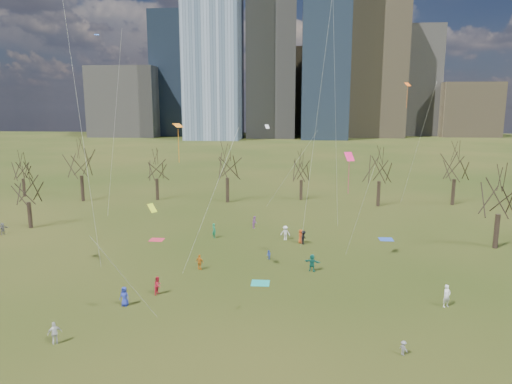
# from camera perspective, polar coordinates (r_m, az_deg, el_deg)

# --- Properties ---
(ground) EXTENTS (500.00, 500.00, 0.00)m
(ground) POSITION_cam_1_polar(r_m,az_deg,el_deg) (35.98, -1.63, -14.60)
(ground) COLOR black
(ground) RESTS_ON ground
(downtown_skyline) EXTENTS (212.50, 78.00, 118.00)m
(downtown_skyline) POSITION_cam_1_polar(r_m,az_deg,el_deg) (244.25, 3.42, 16.09)
(downtown_skyline) COLOR slate
(downtown_skyline) RESTS_ON ground
(bare_tree_row) EXTENTS (113.04, 29.80, 9.50)m
(bare_tree_row) POSITION_cam_1_polar(r_m,az_deg,el_deg) (70.30, 1.63, 3.04)
(bare_tree_row) COLOR black
(bare_tree_row) RESTS_ON ground
(blanket_teal) EXTENTS (1.60, 1.50, 0.03)m
(blanket_teal) POSITION_cam_1_polar(r_m,az_deg,el_deg) (41.02, 0.55, -11.31)
(blanket_teal) COLOR teal
(blanket_teal) RESTS_ON ground
(blanket_navy) EXTENTS (1.60, 1.50, 0.03)m
(blanket_navy) POSITION_cam_1_polar(r_m,az_deg,el_deg) (55.99, 15.95, -5.70)
(blanket_navy) COLOR blue
(blanket_navy) RESTS_ON ground
(blanket_crimson) EXTENTS (1.60, 1.50, 0.03)m
(blanket_crimson) POSITION_cam_1_polar(r_m,az_deg,el_deg) (54.90, -12.31, -5.86)
(blanket_crimson) COLOR #C4273F
(blanket_crimson) RESTS_ON ground
(person_0) EXTENTS (0.83, 0.61, 1.55)m
(person_0) POSITION_cam_1_polar(r_m,az_deg,el_deg) (37.86, -16.13, -12.42)
(person_0) COLOR #23319B
(person_0) RESTS_ON ground
(person_1) EXTENTS (0.78, 0.68, 1.79)m
(person_1) POSITION_cam_1_polar(r_m,az_deg,el_deg) (39.14, 22.74, -11.89)
(person_1) COLOR white
(person_1) RESTS_ON ground
(person_2) EXTENTS (0.73, 0.86, 1.54)m
(person_2) POSITION_cam_1_polar(r_m,az_deg,el_deg) (39.36, -12.16, -11.34)
(person_2) COLOR red
(person_2) RESTS_ON ground
(person_3) EXTENTS (0.64, 0.71, 0.95)m
(person_3) POSITION_cam_1_polar(r_m,az_deg,el_deg) (31.48, 17.95, -18.06)
(person_3) COLOR slate
(person_3) RESTS_ON ground
(person_4) EXTENTS (0.94, 0.64, 1.49)m
(person_4) POSITION_cam_1_polar(r_m,az_deg,el_deg) (44.30, -7.05, -8.70)
(person_4) COLOR #CA6D16
(person_4) RESTS_ON ground
(person_5) EXTENTS (1.62, 0.92, 1.66)m
(person_5) POSITION_cam_1_polar(r_m,az_deg,el_deg) (43.90, 7.03, -8.76)
(person_5) COLOR #17685B
(person_5) RESTS_ON ground
(person_8) EXTENTS (0.57, 0.60, 0.98)m
(person_8) POSITION_cam_1_polar(r_m,az_deg,el_deg) (46.84, 1.60, -7.88)
(person_8) COLOR #2945B4
(person_8) RESTS_ON ground
(person_9) EXTENTS (1.18, 0.78, 1.70)m
(person_9) POSITION_cam_1_polar(r_m,az_deg,el_deg) (53.56, 3.68, -5.12)
(person_9) COLOR silver
(person_9) RESTS_ON ground
(person_11) EXTENTS (0.99, 1.41, 1.46)m
(person_11) POSITION_cam_1_polar(r_m,az_deg,el_deg) (63.68, -29.10, -4.03)
(person_11) COLOR slate
(person_11) RESTS_ON ground
(person_12) EXTENTS (0.66, 0.87, 1.60)m
(person_12) POSITION_cam_1_polar(r_m,az_deg,el_deg) (52.46, 5.59, -5.54)
(person_12) COLOR #D94E18
(person_12) RESTS_ON ground
(person_13) EXTENTS (0.71, 0.77, 1.76)m
(person_13) POSITION_cam_1_polar(r_m,az_deg,el_deg) (54.54, -5.26, -4.82)
(person_13) COLOR #1C7E4E
(person_13) RESTS_ON ground
(person_14) EXTENTS (0.71, 0.86, 1.59)m
(person_14) POSITION_cam_1_polar(r_m,az_deg,el_deg) (58.54, -0.15, -3.79)
(person_14) COLOR #8C4C99
(person_14) RESTS_ON ground
(person_15) EXTENTS (0.94, 1.16, 1.57)m
(person_15) POSITION_cam_1_polar(r_m,az_deg,el_deg) (52.13, 5.97, -5.67)
(person_15) COLOR black
(person_15) RESTS_ON ground
(person_16) EXTENTS (0.93, 0.84, 1.52)m
(person_16) POSITION_cam_1_polar(r_m,az_deg,el_deg) (33.87, -23.86, -15.81)
(person_16) COLOR silver
(person_16) RESTS_ON ground
(kites_airborne) EXTENTS (66.52, 47.09, 32.79)m
(kites_airborne) POSITION_cam_1_polar(r_m,az_deg,el_deg) (47.09, 10.17, 9.09)
(kites_airborne) COLOR orange
(kites_airborne) RESTS_ON ground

